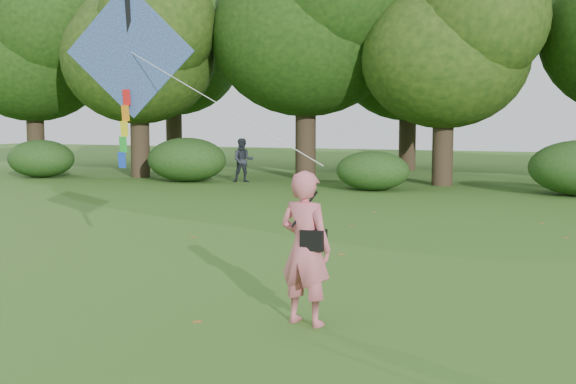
% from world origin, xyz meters
% --- Properties ---
extents(ground, '(100.00, 100.00, 0.00)m').
position_xyz_m(ground, '(0.00, 0.00, 0.00)').
color(ground, '#265114').
rests_on(ground, ground).
extents(man_kite_flyer, '(0.80, 0.62, 1.96)m').
position_xyz_m(man_kite_flyer, '(-0.42, 0.36, 0.98)').
color(man_kite_flyer, '#D06270').
rests_on(man_kite_flyer, ground).
extents(bystander_left, '(1.06, 0.97, 1.78)m').
position_xyz_m(bystander_left, '(-9.74, 18.39, 0.89)').
color(bystander_left, '#252932').
rests_on(bystander_left, ground).
extents(crossbody_bag, '(0.43, 0.20, 0.74)m').
position_xyz_m(crossbody_bag, '(-0.31, 0.33, 1.11)').
color(crossbody_bag, black).
rests_on(crossbody_bag, ground).
extents(flying_kite, '(5.01, 2.03, 2.99)m').
position_xyz_m(flying_kite, '(-4.11, 2.08, 3.63)').
color(flying_kite, '#223296').
rests_on(flying_kite, ground).
extents(tree_line, '(54.70, 15.30, 9.48)m').
position_xyz_m(tree_line, '(1.67, 22.88, 5.60)').
color(tree_line, '#3A2D1E').
rests_on(tree_line, ground).
extents(shrub_band, '(39.15, 3.22, 1.88)m').
position_xyz_m(shrub_band, '(-0.72, 17.60, 0.86)').
color(shrub_band, '#264919').
rests_on(shrub_band, ground).
extents(fallen_leaves, '(10.24, 14.74, 0.01)m').
position_xyz_m(fallen_leaves, '(-0.20, 4.85, 0.01)').
color(fallen_leaves, brown).
rests_on(fallen_leaves, ground).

